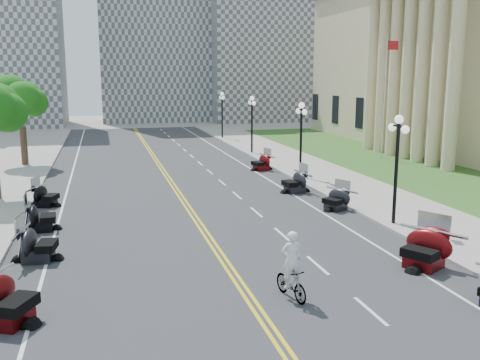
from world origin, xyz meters
TOP-DOWN VIEW (x-y plane):
  - ground at (0.00, 0.00)m, footprint 160.00×160.00m
  - road at (0.00, 10.00)m, footprint 16.00×90.00m
  - centerline_yellow_a at (-0.12, 10.00)m, footprint 0.12×90.00m
  - centerline_yellow_b at (0.12, 10.00)m, footprint 0.12×90.00m
  - edge_line_north at (6.40, 10.00)m, footprint 0.12×90.00m
  - edge_line_south at (-6.40, 10.00)m, footprint 0.12×90.00m
  - lane_dash_5 at (3.20, -4.00)m, footprint 0.12×2.00m
  - lane_dash_6 at (3.20, 0.00)m, footprint 0.12×2.00m
  - lane_dash_7 at (3.20, 4.00)m, footprint 0.12×2.00m
  - lane_dash_8 at (3.20, 8.00)m, footprint 0.12×2.00m
  - lane_dash_9 at (3.20, 12.00)m, footprint 0.12×2.00m
  - lane_dash_10 at (3.20, 16.00)m, footprint 0.12×2.00m
  - lane_dash_11 at (3.20, 20.00)m, footprint 0.12×2.00m
  - lane_dash_12 at (3.20, 24.00)m, footprint 0.12×2.00m
  - lane_dash_13 at (3.20, 28.00)m, footprint 0.12×2.00m
  - lane_dash_14 at (3.20, 32.00)m, footprint 0.12×2.00m
  - lane_dash_15 at (3.20, 36.00)m, footprint 0.12×2.00m
  - lane_dash_16 at (3.20, 40.00)m, footprint 0.12×2.00m
  - lane_dash_17 at (3.20, 44.00)m, footprint 0.12×2.00m
  - lane_dash_18 at (3.20, 48.00)m, footprint 0.12×2.00m
  - lane_dash_19 at (3.20, 52.00)m, footprint 0.12×2.00m
  - sidewalk_north at (10.50, 10.00)m, footprint 5.00×90.00m
  - lawn at (17.50, 18.00)m, footprint 9.00×60.00m
  - distant_block_b at (4.00, 68.00)m, footprint 16.00×12.00m
  - distant_block_c at (22.00, 65.00)m, footprint 20.00×14.00m
  - street_lamp_2 at (8.60, 4.00)m, footprint 0.50×1.20m
  - street_lamp_3 at (8.60, 16.00)m, footprint 0.50×1.20m
  - street_lamp_4 at (8.60, 28.00)m, footprint 0.50×1.20m
  - street_lamp_5 at (8.60, 40.00)m, footprint 0.50×1.20m
  - flagpole at (18.00, 22.00)m, footprint 1.10×0.20m
  - tree_4 at (-10.00, 26.00)m, footprint 4.80×4.80m
  - motorcycle_n_5 at (6.80, -1.17)m, footprint 3.03×3.03m
  - motorcycle_n_7 at (7.30, 7.46)m, footprint 2.36×2.36m
  - motorcycle_n_8 at (6.71, 11.95)m, footprint 2.20×2.20m
  - motorcycle_n_10 at (6.98, 19.76)m, footprint 2.23×2.23m
  - motorcycle_s_5 at (-6.99, -2.22)m, footprint 2.98×2.98m
  - motorcycle_s_6 at (-6.70, 3.09)m, footprint 2.29×2.29m
  - motorcycle_s_7 at (-7.02, 7.26)m, footprint 2.08×2.08m
  - motorcycle_s_8 at (-7.25, 12.00)m, footprint 2.32×2.32m
  - bicycle at (1.24, -2.55)m, footprint 0.83×1.74m
  - cyclist_rider at (1.24, -2.55)m, footprint 0.67×0.44m

SIDE VIEW (x-z plane):
  - ground at x=0.00m, z-range 0.00..0.00m
  - road at x=0.00m, z-range 0.00..0.01m
  - centerline_yellow_a at x=-0.12m, z-range 0.01..0.01m
  - centerline_yellow_b at x=0.12m, z-range 0.01..0.01m
  - edge_line_north at x=6.40m, z-range 0.01..0.01m
  - edge_line_south at x=-6.40m, z-range 0.01..0.01m
  - lane_dash_5 at x=3.20m, z-range 0.01..0.01m
  - lane_dash_6 at x=3.20m, z-range 0.01..0.01m
  - lane_dash_7 at x=3.20m, z-range 0.01..0.01m
  - lane_dash_8 at x=3.20m, z-range 0.01..0.01m
  - lane_dash_9 at x=3.20m, z-range 0.01..0.01m
  - lane_dash_10 at x=3.20m, z-range 0.01..0.01m
  - lane_dash_11 at x=3.20m, z-range 0.01..0.01m
  - lane_dash_12 at x=3.20m, z-range 0.01..0.01m
  - lane_dash_13 at x=3.20m, z-range 0.01..0.01m
  - lane_dash_14 at x=3.20m, z-range 0.01..0.01m
  - lane_dash_15 at x=3.20m, z-range 0.01..0.01m
  - lane_dash_16 at x=3.20m, z-range 0.01..0.01m
  - lane_dash_17 at x=3.20m, z-range 0.01..0.01m
  - lane_dash_18 at x=3.20m, z-range 0.01..0.01m
  - lane_dash_19 at x=3.20m, z-range 0.01..0.01m
  - lawn at x=17.50m, z-range 0.00..0.10m
  - sidewalk_north at x=10.50m, z-range 0.00..0.15m
  - bicycle at x=1.24m, z-range 0.00..1.01m
  - motorcycle_n_7 at x=7.30m, z-range 0.00..1.23m
  - motorcycle_s_8 at x=-7.25m, z-range 0.00..1.26m
  - motorcycle_n_10 at x=6.98m, z-range 0.00..1.31m
  - motorcycle_s_7 at x=-7.02m, z-range 0.00..1.39m
  - motorcycle_n_8 at x=6.71m, z-range 0.00..1.40m
  - motorcycle_s_6 at x=-6.70m, z-range 0.00..1.42m
  - motorcycle_n_5 at x=6.80m, z-range 0.00..1.55m
  - motorcycle_s_5 at x=-6.99m, z-range 0.00..1.55m
  - cyclist_rider at x=1.24m, z-range 1.01..2.83m
  - street_lamp_2 at x=8.60m, z-range 0.15..5.05m
  - street_lamp_3 at x=8.60m, z-range 0.15..5.05m
  - street_lamp_4 at x=8.60m, z-range 0.15..5.05m
  - street_lamp_5 at x=8.60m, z-range 0.15..5.05m
  - tree_4 at x=-10.00m, z-range 0.15..9.35m
  - flagpole at x=18.00m, z-range 0.00..10.00m
  - distant_block_c at x=22.00m, z-range 0.00..22.00m
  - distant_block_b at x=4.00m, z-range 0.00..30.00m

